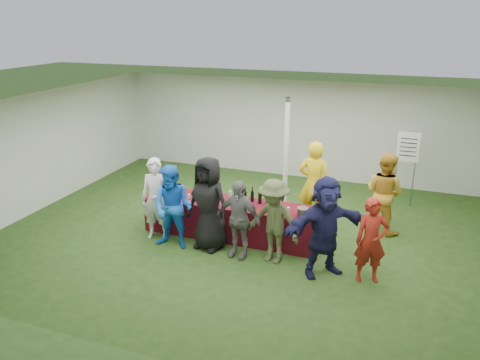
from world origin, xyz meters
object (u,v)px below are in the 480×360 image
(customer_5, at_px, (325,227))
(customer_3, at_px, (238,219))
(wine_list_sign, at_px, (408,153))
(dump_bucket, at_px, (303,212))
(customer_4, at_px, (274,221))
(customer_0, at_px, (156,199))
(staff_pourer, at_px, (314,184))
(customer_2, at_px, (208,204))
(staff_back, at_px, (384,193))
(customer_6, at_px, (371,241))
(customer_1, at_px, (173,208))
(serving_table, at_px, (231,219))

(customer_5, bearing_deg, customer_3, 137.22)
(wine_list_sign, bearing_deg, dump_bucket, -118.60)
(customer_4, bearing_deg, customer_3, -163.91)
(dump_bucket, relative_size, customer_5, 0.12)
(customer_0, xyz_separation_m, customer_3, (1.80, -0.15, -0.09))
(dump_bucket, distance_m, staff_pourer, 1.35)
(wine_list_sign, height_order, customer_2, customer_2)
(wine_list_sign, distance_m, customer_0, 5.86)
(staff_back, height_order, customer_6, staff_back)
(customer_2, bearing_deg, customer_6, 9.96)
(customer_1, distance_m, customer_5, 2.93)
(wine_list_sign, height_order, staff_pourer, staff_pourer)
(customer_0, height_order, customer_6, customer_0)
(staff_pourer, bearing_deg, wine_list_sign, -131.76)
(staff_pourer, bearing_deg, customer_6, 128.15)
(dump_bucket, xyz_separation_m, staff_back, (1.36, 1.56, 0.01))
(customer_0, height_order, customer_4, customer_0)
(dump_bucket, relative_size, staff_pourer, 0.12)
(wine_list_sign, bearing_deg, customer_2, -134.22)
(customer_3, height_order, customer_6, customer_3)
(staff_pourer, height_order, customer_2, staff_pourer)
(customer_5, xyz_separation_m, customer_6, (0.78, 0.03, -0.15))
(customer_1, xyz_separation_m, customer_6, (3.70, 0.03, -0.08))
(staff_back, height_order, customer_1, staff_back)
(staff_pourer, distance_m, customer_4, 1.88)
(dump_bucket, relative_size, customer_2, 0.12)
(customer_5, bearing_deg, staff_pourer, 67.34)
(dump_bucket, relative_size, customer_4, 0.14)
(staff_pourer, distance_m, customer_2, 2.42)
(customer_2, distance_m, customer_4, 1.34)
(customer_2, distance_m, customer_6, 3.07)
(customer_4, bearing_deg, wine_list_sign, 73.70)
(dump_bucket, bearing_deg, customer_1, -165.55)
(customer_1, bearing_deg, customer_2, 16.78)
(customer_3, distance_m, customer_5, 1.63)
(staff_pourer, relative_size, customer_3, 1.24)
(staff_back, relative_size, customer_6, 1.13)
(wine_list_sign, distance_m, customer_5, 4.01)
(customer_0, relative_size, customer_3, 1.12)
(customer_4, bearing_deg, customer_1, -162.62)
(customer_6, bearing_deg, customer_4, 158.43)
(serving_table, bearing_deg, customer_1, -135.92)
(staff_back, bearing_deg, wine_list_sign, -72.86)
(staff_pourer, xyz_separation_m, customer_0, (-2.83, -1.72, -0.09))
(staff_back, xyz_separation_m, customer_0, (-4.26, -1.94, -0.00))
(wine_list_sign, height_order, customer_1, wine_list_sign)
(customer_0, distance_m, customer_6, 4.21)
(serving_table, distance_m, customer_3, 0.95)
(customer_2, bearing_deg, staff_back, 45.62)
(customer_2, bearing_deg, wine_list_sign, 59.20)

